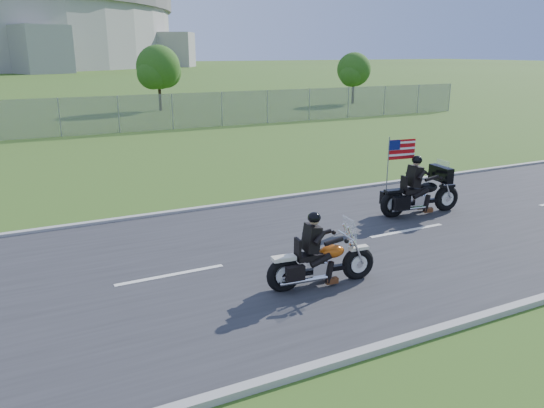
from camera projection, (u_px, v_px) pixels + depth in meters
name	position (u px, v px, depth m)	size (l,w,h in m)	color
ground	(261.00, 260.00, 11.39)	(420.00, 420.00, 0.00)	#39551A
road	(261.00, 259.00, 11.39)	(120.00, 8.00, 0.04)	#28282B
curb_north	(199.00, 209.00, 14.85)	(120.00, 0.18, 0.12)	#9E9B93
curb_south	(378.00, 349.00, 7.90)	(120.00, 0.18, 0.12)	#9E9B93
tree_fence_near	(159.00, 70.00, 38.94)	(3.52, 3.28, 4.75)	#382316
tree_fence_far	(354.00, 71.00, 44.21)	(3.08, 2.87, 4.20)	#382316
motorcycle_lead	(320.00, 263.00, 9.99)	(2.24, 0.68, 1.50)	black
motorcycle_follow	(420.00, 195.00, 14.37)	(2.48, 0.87, 2.07)	black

